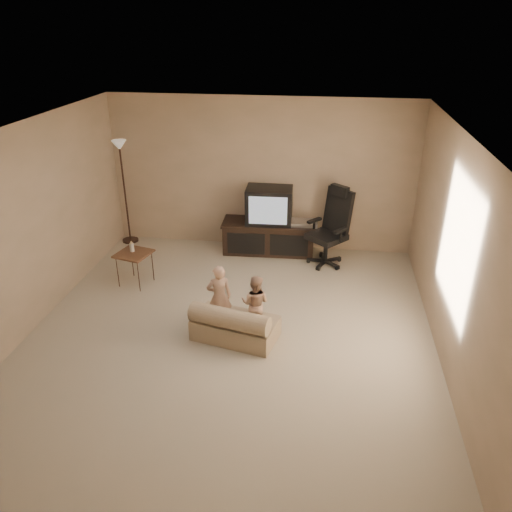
{
  "coord_description": "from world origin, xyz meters",
  "views": [
    {
      "loc": [
        1.08,
        -5.1,
        3.61
      ],
      "look_at": [
        0.23,
        0.6,
        0.82
      ],
      "focal_mm": 35.0,
      "sensor_mm": 36.0,
      "label": 1
    }
  ],
  "objects_px": {
    "side_table": "(133,254)",
    "toddler_left": "(219,297)",
    "floor_lamp": "(122,169)",
    "office_chair": "(330,237)",
    "tv_stand": "(269,226)",
    "toddler_right": "(255,303)",
    "child_sofa": "(234,325)"
  },
  "relations": [
    {
      "from": "floor_lamp",
      "to": "toddler_right",
      "type": "relative_size",
      "value": 2.36
    },
    {
      "from": "floor_lamp",
      "to": "toddler_left",
      "type": "bearing_deg",
      "value": -48.19
    },
    {
      "from": "office_chair",
      "to": "child_sofa",
      "type": "height_order",
      "value": "office_chair"
    },
    {
      "from": "side_table",
      "to": "floor_lamp",
      "type": "xyz_separation_m",
      "value": [
        -0.66,
        1.46,
        0.81
      ]
    },
    {
      "from": "child_sofa",
      "to": "toddler_left",
      "type": "relative_size",
      "value": 1.28
    },
    {
      "from": "child_sofa",
      "to": "toddler_right",
      "type": "xyz_separation_m",
      "value": [
        0.23,
        0.26,
        0.18
      ]
    },
    {
      "from": "office_chair",
      "to": "floor_lamp",
      "type": "height_order",
      "value": "floor_lamp"
    },
    {
      "from": "floor_lamp",
      "to": "toddler_right",
      "type": "bearing_deg",
      "value": -42.7
    },
    {
      "from": "office_chair",
      "to": "floor_lamp",
      "type": "distance_m",
      "value": 3.59
    },
    {
      "from": "side_table",
      "to": "child_sofa",
      "type": "height_order",
      "value": "side_table"
    },
    {
      "from": "child_sofa",
      "to": "toddler_left",
      "type": "distance_m",
      "value": 0.42
    },
    {
      "from": "office_chair",
      "to": "child_sofa",
      "type": "distance_m",
      "value": 2.56
    },
    {
      "from": "office_chair",
      "to": "side_table",
      "type": "relative_size",
      "value": 1.86
    },
    {
      "from": "floor_lamp",
      "to": "toddler_right",
      "type": "distance_m",
      "value": 3.64
    },
    {
      "from": "child_sofa",
      "to": "toddler_right",
      "type": "relative_size",
      "value": 1.46
    },
    {
      "from": "office_chair",
      "to": "tv_stand",
      "type": "bearing_deg",
      "value": -156.11
    },
    {
      "from": "tv_stand",
      "to": "toddler_left",
      "type": "bearing_deg",
      "value": -100.83
    },
    {
      "from": "toddler_left",
      "to": "toddler_right",
      "type": "xyz_separation_m",
      "value": [
        0.46,
        -0.0,
        -0.05
      ]
    },
    {
      "from": "tv_stand",
      "to": "office_chair",
      "type": "distance_m",
      "value": 1.04
    },
    {
      "from": "toddler_left",
      "to": "side_table",
      "type": "bearing_deg",
      "value": -50.68
    },
    {
      "from": "tv_stand",
      "to": "office_chair",
      "type": "bearing_deg",
      "value": -19.04
    },
    {
      "from": "child_sofa",
      "to": "toddler_left",
      "type": "height_order",
      "value": "toddler_left"
    },
    {
      "from": "child_sofa",
      "to": "floor_lamp",
      "type": "bearing_deg",
      "value": 144.58
    },
    {
      "from": "floor_lamp",
      "to": "tv_stand",
      "type": "bearing_deg",
      "value": -1.34
    },
    {
      "from": "side_table",
      "to": "toddler_left",
      "type": "bearing_deg",
      "value": -32.18
    },
    {
      "from": "office_chair",
      "to": "side_table",
      "type": "distance_m",
      "value": 3.02
    },
    {
      "from": "toddler_left",
      "to": "toddler_right",
      "type": "height_order",
      "value": "toddler_left"
    },
    {
      "from": "office_chair",
      "to": "toddler_left",
      "type": "relative_size",
      "value": 1.47
    },
    {
      "from": "side_table",
      "to": "child_sofa",
      "type": "bearing_deg",
      "value": -34.95
    },
    {
      "from": "side_table",
      "to": "tv_stand",
      "type": "bearing_deg",
      "value": 37.72
    },
    {
      "from": "side_table",
      "to": "toddler_left",
      "type": "height_order",
      "value": "toddler_left"
    },
    {
      "from": "office_chair",
      "to": "floor_lamp",
      "type": "bearing_deg",
      "value": -145.32
    }
  ]
}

